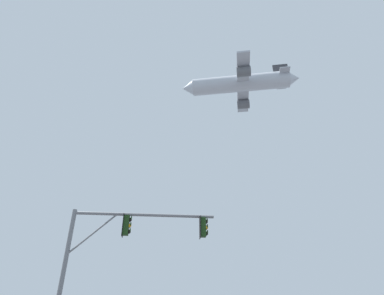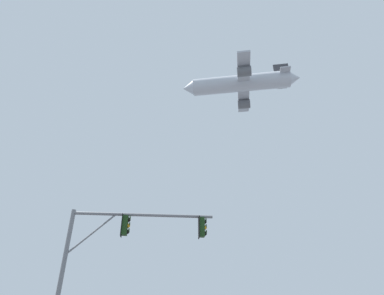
# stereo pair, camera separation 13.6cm
# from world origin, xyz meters

# --- Properties ---
(signal_pole_near) EXTENTS (6.69, 0.68, 5.76)m
(signal_pole_near) POSITION_xyz_m (-3.30, 8.49, 4.39)
(signal_pole_near) COLOR slate
(signal_pole_near) RESTS_ON ground
(airplane) EXTENTS (21.20, 16.38, 5.78)m
(airplane) POSITION_xyz_m (9.85, 36.91, 38.26)
(airplane) COLOR #B7BCC6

